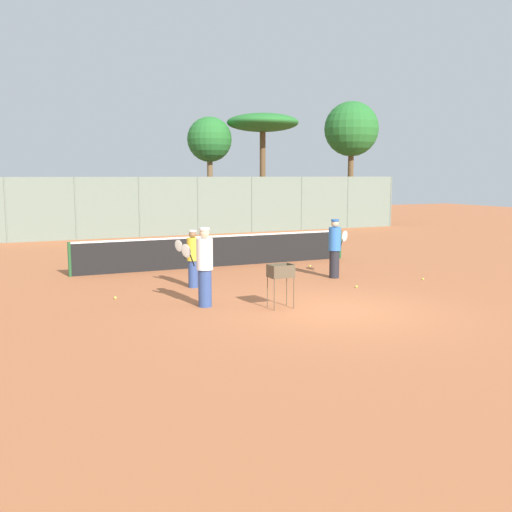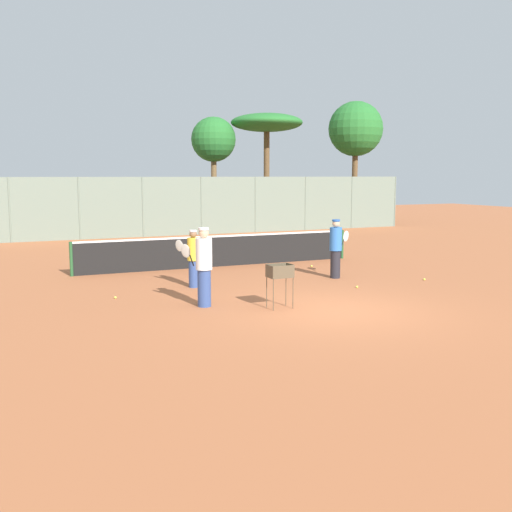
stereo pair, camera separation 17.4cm
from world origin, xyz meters
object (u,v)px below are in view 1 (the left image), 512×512
player_yellow_shirt (335,248)px  player_red_cap (193,258)px  player_white_outfit (204,266)px  parked_car (180,219)px  ball_cart (281,275)px  tennis_net (218,250)px

player_yellow_shirt → player_red_cap: bearing=152.5°
player_white_outfit → player_red_cap: 2.51m
player_yellow_shirt → parked_car: (0.62, 17.23, -0.26)m
player_yellow_shirt → ball_cart: player_yellow_shirt is taller
ball_cart → parked_car: 20.65m
player_red_cap → player_yellow_shirt: size_ratio=0.90×
tennis_net → player_white_outfit: (-2.59, -5.73, 0.42)m
player_red_cap → player_yellow_shirt: player_yellow_shirt is taller
parked_car → ball_cart: bearing=-101.2°
player_red_cap → player_yellow_shirt: 4.43m
player_white_outfit → player_yellow_shirt: (4.96, 2.13, -0.05)m
player_yellow_shirt → ball_cart: 4.54m
tennis_net → ball_cart: (-1.01, -6.63, 0.24)m
player_white_outfit → tennis_net: bearing=-56.1°
player_red_cap → player_yellow_shirt: bearing=-124.5°
player_yellow_shirt → parked_car: 17.25m
player_white_outfit → player_red_cap: (0.54, 2.45, -0.14)m
player_red_cap → ball_cart: bearing=166.8°
player_white_outfit → ball_cart: (1.57, -0.90, -0.18)m
player_yellow_shirt → tennis_net: bearing=100.0°
tennis_net → player_red_cap: size_ratio=6.17×
tennis_net → parked_car: parked_car is taller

